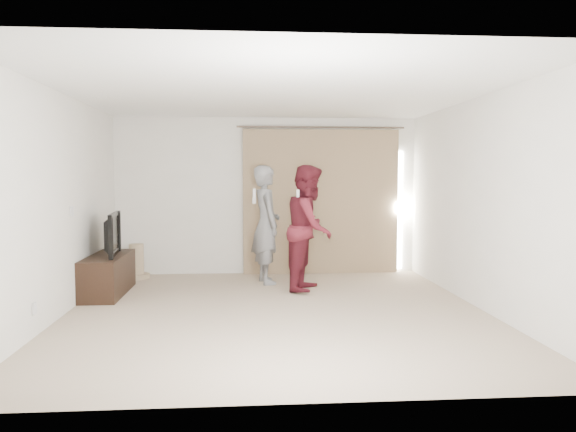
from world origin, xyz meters
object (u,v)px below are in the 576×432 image
object	(u,v)px
person_man	(266,224)
person_woman	(310,228)
tv_console	(108,275)
tv	(107,234)

from	to	relation	value
person_man	person_woman	bearing A→B (deg)	-43.32
person_woman	person_man	bearing A→B (deg)	136.68
tv_console	person_woman	distance (m)	2.88
tv_console	person_man	xyz separation A→B (m)	(2.21, 0.65, 0.63)
person_man	person_woman	world-z (taller)	person_man
tv	person_woman	xyz separation A→B (m)	(2.81, 0.08, 0.06)
tv	person_man	bearing A→B (deg)	-79.78
tv_console	tv	size ratio (longest dim) A/B	1.38
person_man	person_woman	size ratio (longest dim) A/B	1.00
person_man	person_woman	distance (m)	0.82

